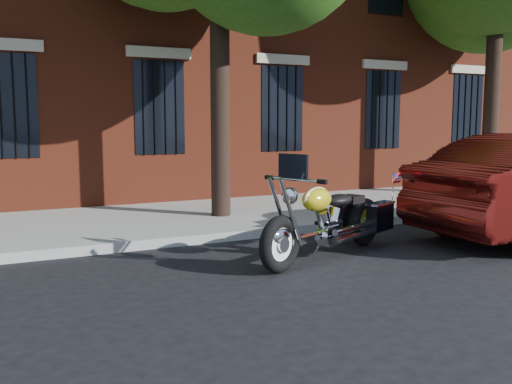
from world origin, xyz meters
name	(u,v)px	position (x,y,z in m)	size (l,w,h in m)	color
ground	(269,259)	(0.00, 0.00, 0.00)	(120.00, 120.00, 0.00)	black
curb	(229,236)	(0.00, 1.38, 0.07)	(40.00, 0.16, 0.15)	gray
sidewalk	(190,218)	(0.00, 3.26, 0.07)	(40.00, 3.60, 0.15)	gray
motorcycle	(333,221)	(0.87, -0.27, 0.51)	(2.89, 1.54, 1.49)	black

